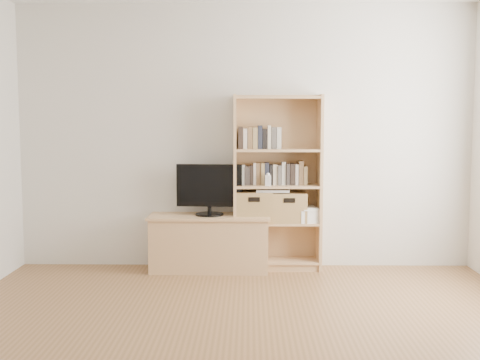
{
  "coord_description": "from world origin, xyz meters",
  "views": [
    {
      "loc": [
        0.04,
        -3.49,
        1.48
      ],
      "look_at": [
        -0.04,
        1.9,
        0.93
      ],
      "focal_mm": 45.0,
      "sensor_mm": 36.0,
      "label": 1
    }
  ],
  "objects_px": {
    "tv_stand": "(210,244)",
    "laptop": "(273,190)",
    "television": "(209,190)",
    "bookshelf": "(277,183)",
    "basket_right": "(288,207)",
    "baby_monitor": "(268,181)",
    "basket_left": "(254,206)"
  },
  "relations": [
    {
      "from": "baby_monitor",
      "to": "laptop",
      "type": "height_order",
      "value": "baby_monitor"
    },
    {
      "from": "tv_stand",
      "to": "basket_left",
      "type": "xyz_separation_m",
      "value": [
        0.43,
        0.05,
        0.36
      ]
    },
    {
      "from": "bookshelf",
      "to": "tv_stand",
      "type": "bearing_deg",
      "value": -176.1
    },
    {
      "from": "television",
      "to": "laptop",
      "type": "bearing_deg",
      "value": 7.93
    },
    {
      "from": "laptop",
      "to": "baby_monitor",
      "type": "bearing_deg",
      "value": -120.1
    },
    {
      "from": "bookshelf",
      "to": "laptop",
      "type": "height_order",
      "value": "bookshelf"
    },
    {
      "from": "bookshelf",
      "to": "basket_left",
      "type": "height_order",
      "value": "bookshelf"
    },
    {
      "from": "television",
      "to": "baby_monitor",
      "type": "relative_size",
      "value": 6.13
    },
    {
      "from": "baby_monitor",
      "to": "laptop",
      "type": "bearing_deg",
      "value": 64.85
    },
    {
      "from": "television",
      "to": "basket_right",
      "type": "height_order",
      "value": "television"
    },
    {
      "from": "bookshelf",
      "to": "laptop",
      "type": "bearing_deg",
      "value": -157.09
    },
    {
      "from": "basket_left",
      "to": "basket_right",
      "type": "height_order",
      "value": "basket_left"
    },
    {
      "from": "bookshelf",
      "to": "basket_right",
      "type": "height_order",
      "value": "bookshelf"
    },
    {
      "from": "tv_stand",
      "to": "laptop",
      "type": "xyz_separation_m",
      "value": [
        0.62,
        0.04,
        0.53
      ]
    },
    {
      "from": "basket_right",
      "to": "basket_left",
      "type": "bearing_deg",
      "value": 179.03
    },
    {
      "from": "basket_left",
      "to": "bookshelf",
      "type": "bearing_deg",
      "value": 1.96
    },
    {
      "from": "bookshelf",
      "to": "basket_left",
      "type": "distance_m",
      "value": 0.32
    },
    {
      "from": "basket_right",
      "to": "bookshelf",
      "type": "bearing_deg",
      "value": 176.43
    },
    {
      "from": "bookshelf",
      "to": "basket_right",
      "type": "relative_size",
      "value": 4.89
    },
    {
      "from": "tv_stand",
      "to": "bookshelf",
      "type": "height_order",
      "value": "bookshelf"
    },
    {
      "from": "tv_stand",
      "to": "laptop",
      "type": "bearing_deg",
      "value": 4.44
    },
    {
      "from": "bookshelf",
      "to": "basket_right",
      "type": "xyz_separation_m",
      "value": [
        0.1,
        -0.0,
        -0.24
      ]
    },
    {
      "from": "tv_stand",
      "to": "basket_left",
      "type": "distance_m",
      "value": 0.57
    },
    {
      "from": "television",
      "to": "laptop",
      "type": "height_order",
      "value": "television"
    },
    {
      "from": "basket_left",
      "to": "laptop",
      "type": "relative_size",
      "value": 1.14
    },
    {
      "from": "laptop",
      "to": "basket_left",
      "type": "bearing_deg",
      "value": -179.79
    },
    {
      "from": "bookshelf",
      "to": "television",
      "type": "xyz_separation_m",
      "value": [
        -0.66,
        -0.06,
        -0.06
      ]
    },
    {
      "from": "tv_stand",
      "to": "basket_left",
      "type": "relative_size",
      "value": 3.14
    },
    {
      "from": "tv_stand",
      "to": "basket_right",
      "type": "bearing_deg",
      "value": 4.94
    },
    {
      "from": "basket_right",
      "to": "laptop",
      "type": "height_order",
      "value": "laptop"
    },
    {
      "from": "laptop",
      "to": "bookshelf",
      "type": "bearing_deg",
      "value": 27.16
    },
    {
      "from": "laptop",
      "to": "television",
      "type": "bearing_deg",
      "value": -173.23
    }
  ]
}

